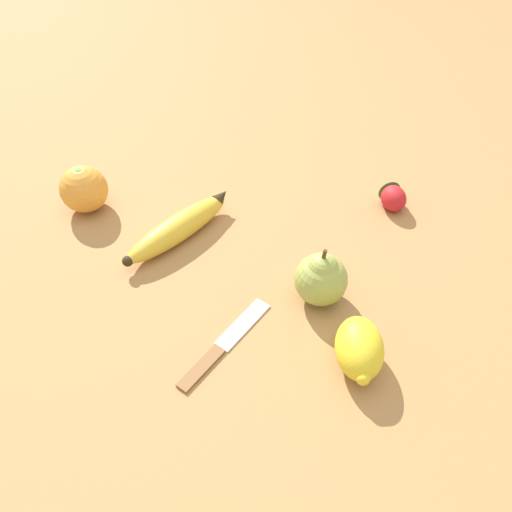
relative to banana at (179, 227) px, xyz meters
The scene contains 7 objects.
ground_plane 0.17m from the banana, 150.79° to the right, with size 3.00×3.00×0.00m, color #A87A47.
banana is the anchor object (origin of this frame).
orange 0.17m from the banana, 68.06° to the left, with size 0.07×0.07×0.07m.
pear 0.23m from the banana, 118.64° to the right, with size 0.07×0.07×0.09m.
strawberry 0.34m from the banana, 75.21° to the right, with size 0.06×0.05×0.04m.
lemon 0.32m from the banana, 131.06° to the right, with size 0.09×0.06×0.06m.
paring_knife 0.21m from the banana, 157.60° to the right, with size 0.14×0.11×0.01m.
Camera 1 is at (-0.40, -0.06, 0.51)m, focal length 35.00 mm.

